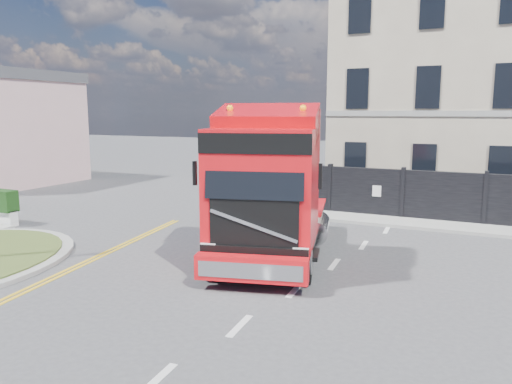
% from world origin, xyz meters
% --- Properties ---
extents(ground, '(120.00, 120.00, 0.00)m').
position_xyz_m(ground, '(0.00, 0.00, 0.00)').
color(ground, '#424244').
rests_on(ground, ground).
extents(hoarding_fence, '(18.80, 0.25, 2.00)m').
position_xyz_m(hoarding_fence, '(6.55, 9.00, 1.00)').
color(hoarding_fence, black).
rests_on(hoarding_fence, ground).
extents(georgian_building, '(12.30, 10.30, 12.80)m').
position_xyz_m(georgian_building, '(6.00, 16.50, 5.77)').
color(georgian_building, beige).
rests_on(georgian_building, ground).
extents(pavement_far, '(20.00, 1.60, 0.12)m').
position_xyz_m(pavement_far, '(6.00, 8.10, 0.06)').
color(pavement_far, gray).
rests_on(pavement_far, ground).
extents(truck, '(4.40, 7.70, 4.35)m').
position_xyz_m(truck, '(1.47, 1.35, 1.95)').
color(truck, black).
rests_on(truck, ground).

